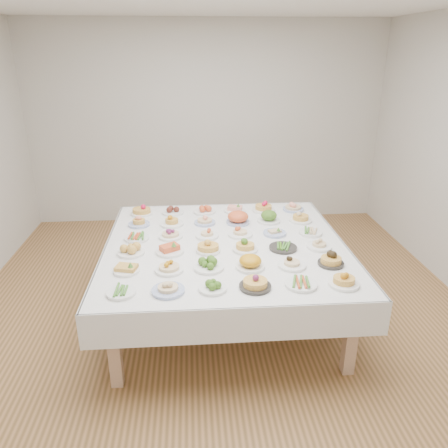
{
  "coord_description": "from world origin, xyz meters",
  "views": [
    {
      "loc": [
        -0.25,
        -3.76,
        2.38
      ],
      "look_at": [
        0.05,
        0.01,
        0.88
      ],
      "focal_mm": 35.0,
      "sensor_mm": 36.0,
      "label": 1
    }
  ],
  "objects": [
    {
      "name": "dish_3",
      "position": [
        0.2,
        -0.96,
        0.82
      ],
      "size": [
        0.23,
        0.23,
        0.14
      ],
      "color": "#2B2926",
      "rests_on": "display_table"
    },
    {
      "name": "dish_34",
      "position": [
        0.53,
        0.69,
        0.82
      ],
      "size": [
        0.24,
        0.24,
        0.15
      ],
      "color": "white",
      "rests_on": "display_table"
    },
    {
      "name": "dish_17",
      "position": [
        0.87,
        -0.3,
        0.8
      ],
      "size": [
        0.22,
        0.22,
        0.11
      ],
      "color": "white",
      "rests_on": "display_table"
    },
    {
      "name": "dish_31",
      "position": [
        -0.45,
        0.68,
        0.79
      ],
      "size": [
        0.23,
        0.23,
        0.1
      ],
      "color": "white",
      "rests_on": "display_table"
    },
    {
      "name": "dish_4",
      "position": [
        0.55,
        -0.95,
        0.78
      ],
      "size": [
        0.24,
        0.24,
        0.06
      ],
      "color": "white",
      "rests_on": "display_table"
    },
    {
      "name": "dish_24",
      "position": [
        -0.78,
        0.36,
        0.8
      ],
      "size": [
        0.21,
        0.21,
        0.11
      ],
      "color": "#4C66B2",
      "rests_on": "display_table"
    },
    {
      "name": "room_envelope",
      "position": [
        0.0,
        0.0,
        1.83
      ],
      "size": [
        5.02,
        5.02,
        2.81
      ],
      "color": "#A47244",
      "rests_on": "ground"
    },
    {
      "name": "dish_25",
      "position": [
        -0.45,
        0.35,
        0.8
      ],
      "size": [
        0.23,
        0.23,
        0.12
      ],
      "color": "white",
      "rests_on": "display_table"
    },
    {
      "name": "dish_5",
      "position": [
        0.87,
        -0.97,
        0.81
      ],
      "size": [
        0.23,
        0.23,
        0.12
      ],
      "color": "white",
      "rests_on": "display_table"
    },
    {
      "name": "dish_20",
      "position": [
        -0.11,
        0.02,
        0.79
      ],
      "size": [
        0.21,
        0.21,
        0.1
      ],
      "color": "white",
      "rests_on": "display_table"
    },
    {
      "name": "dish_19",
      "position": [
        -0.45,
        0.03,
        0.8
      ],
      "size": [
        0.22,
        0.22,
        0.11
      ],
      "color": "white",
      "rests_on": "display_table"
    },
    {
      "name": "dish_16",
      "position": [
        0.55,
        -0.31,
        0.77
      ],
      "size": [
        0.24,
        0.24,
        0.06
      ],
      "color": "#2B2926",
      "rests_on": "display_table"
    },
    {
      "name": "dish_7",
      "position": [
        -0.44,
        -0.64,
        0.8
      ],
      "size": [
        0.23,
        0.23,
        0.12
      ],
      "color": "white",
      "rests_on": "display_table"
    },
    {
      "name": "dish_15",
      "position": [
        0.21,
        -0.31,
        0.81
      ],
      "size": [
        0.22,
        0.22,
        0.13
      ],
      "color": "white",
      "rests_on": "display_table"
    },
    {
      "name": "dish_1",
      "position": [
        -0.44,
        -0.97,
        0.8
      ],
      "size": [
        0.24,
        0.24,
        0.12
      ],
      "color": "#4C66B2",
      "rests_on": "display_table"
    },
    {
      "name": "dish_32",
      "position": [
        -0.11,
        0.68,
        0.79
      ],
      "size": [
        0.23,
        0.23,
        0.1
      ],
      "color": "white",
      "rests_on": "display_table"
    },
    {
      "name": "dish_18",
      "position": [
        -0.77,
        0.02,
        0.77
      ],
      "size": [
        0.23,
        0.23,
        0.06
      ],
      "color": "white",
      "rests_on": "display_table"
    },
    {
      "name": "dish_13",
      "position": [
        -0.45,
        -0.3,
        0.8
      ],
      "size": [
        0.24,
        0.24,
        0.11
      ],
      "color": "white",
      "rests_on": "display_table"
    },
    {
      "name": "dish_10",
      "position": [
        0.55,
        -0.65,
        0.8
      ],
      "size": [
        0.22,
        0.22,
        0.12
      ],
      "color": "white",
      "rests_on": "display_table"
    },
    {
      "name": "dish_8",
      "position": [
        -0.13,
        -0.63,
        0.8
      ],
      "size": [
        0.24,
        0.24,
        0.11
      ],
      "color": "white",
      "rests_on": "display_table"
    },
    {
      "name": "dish_26",
      "position": [
        -0.12,
        0.36,
        0.8
      ],
      "size": [
        0.21,
        0.21,
        0.12
      ],
      "color": "#4C66B2",
      "rests_on": "display_table"
    },
    {
      "name": "dish_35",
      "position": [
        0.86,
        0.68,
        0.81
      ],
      "size": [
        0.23,
        0.23,
        0.13
      ],
      "color": "#4C66B2",
      "rests_on": "display_table"
    },
    {
      "name": "dish_12",
      "position": [
        -0.78,
        -0.3,
        0.8
      ],
      "size": [
        0.24,
        0.24,
        0.11
      ],
      "color": "white",
      "rests_on": "display_table"
    },
    {
      "name": "display_table",
      "position": [
        0.05,
        -0.14,
        0.68
      ],
      "size": [
        2.18,
        2.18,
        0.75
      ],
      "color": "white",
      "rests_on": "ground"
    },
    {
      "name": "dish_14",
      "position": [
        -0.12,
        -0.31,
        0.81
      ],
      "size": [
        0.21,
        0.21,
        0.13
      ],
      "color": "white",
      "rests_on": "display_table"
    },
    {
      "name": "dish_33",
      "position": [
        0.22,
        0.68,
        0.79
      ],
      "size": [
        0.23,
        0.23,
        0.09
      ],
      "color": "white",
      "rests_on": "display_table"
    },
    {
      "name": "dish_28",
      "position": [
        0.53,
        0.36,
        0.81
      ],
      "size": [
        0.23,
        0.23,
        0.13
      ],
      "color": "white",
      "rests_on": "display_table"
    },
    {
      "name": "dish_11",
      "position": [
        0.87,
        -0.64,
        0.81
      ],
      "size": [
        0.23,
        0.22,
        0.13
      ],
      "color": "#2B2926",
      "rests_on": "display_table"
    },
    {
      "name": "dish_29",
      "position": [
        0.86,
        0.35,
        0.81
      ],
      "size": [
        0.23,
        0.23,
        0.12
      ],
      "color": "white",
      "rests_on": "display_table"
    },
    {
      "name": "dish_9",
      "position": [
        0.21,
        -0.64,
        0.82
      ],
      "size": [
        0.23,
        0.23,
        0.14
      ],
      "color": "white",
      "rests_on": "display_table"
    },
    {
      "name": "dish_27",
      "position": [
        0.22,
        0.34,
        0.82
      ],
      "size": [
        0.27,
        0.27,
        0.15
      ],
      "color": "#4C66B2",
      "rests_on": "display_table"
    },
    {
      "name": "dish_23",
      "position": [
        0.88,
        0.02,
        0.77
      ],
      "size": [
        0.23,
        0.22,
        0.05
      ],
      "color": "white",
      "rests_on": "display_table"
    },
    {
      "name": "dish_6",
      "position": [
        -0.78,
        -0.63,
        0.79
      ],
      "size": [
        0.21,
        0.21,
        0.1
      ],
      "color": "white",
      "rests_on": "display_table"
    },
    {
      "name": "dish_22",
      "position": [
        0.53,
        0.03,
        0.78
      ],
      "size": [
        0.22,
        0.22,
        0.08
      ],
      "color": "#4C66B2",
      "rests_on": "display_table"
    },
    {
      "name": "dish_30",
      "position": [
        -0.78,
        0.68,
        0.82
      ],
      "size": [
        0.22,
        0.22,
        0.14
      ],
      "color": "white",
      "rests_on": "display_table"
    },
    {
      "name": "dish_0",
      "position": [
        -0.77,
        -0.97,
        0.77
      ],
      "size": [
        0.21,
        0.21,
        0.05
      ],
      "color": "white",
      "rests_on": "display_table"
    },
    {
      "name": "dish_21",
      "position": [
        0.2,
        0.03,
        0.8
      ],
      "size": [
        0.23,
        0.23,
        0.12
      ],
      "color": "white",
      "rests_on": "display_table"
    },
    {
      "name": "dish_2",
      "position": [
        -0.11,
        -0.96,
        0.78
      ],
      "size": [
        0.21,
        0.21,
        0.08
      ],
      "color": "white",
      "rests_on": "display_table"
    }
  ]
}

